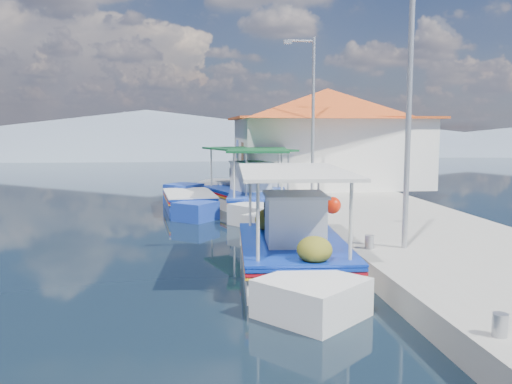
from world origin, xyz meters
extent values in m
plane|color=black|center=(0.00, 0.00, 0.00)|extent=(160.00, 160.00, 0.00)
cube|color=gray|center=(5.90, 6.00, 0.25)|extent=(5.00, 44.00, 0.50)
cylinder|color=#A5A8AD|center=(3.80, -3.00, 0.65)|extent=(0.20, 0.20, 0.30)
cylinder|color=#A5A8AD|center=(3.80, 2.00, 0.65)|extent=(0.20, 0.20, 0.30)
cylinder|color=#A5A8AD|center=(3.80, 8.00, 0.65)|extent=(0.20, 0.20, 0.30)
cylinder|color=#A5A8AD|center=(3.80, 14.00, 0.65)|extent=(0.20, 0.20, 0.30)
cube|color=white|center=(2.10, 2.03, 0.21)|extent=(2.42, 4.33, 0.92)
cube|color=white|center=(1.89, 4.79, 0.33)|extent=(2.15, 2.15, 1.01)
cube|color=white|center=(2.29, -0.65, 0.21)|extent=(2.09, 2.09, 0.87)
cube|color=#0B2A95|center=(2.10, 2.03, 0.64)|extent=(2.50, 4.46, 0.06)
cube|color=#A10D1A|center=(2.10, 2.03, 0.56)|extent=(2.50, 4.46, 0.05)
cube|color=gold|center=(2.10, 2.03, 0.49)|extent=(2.50, 4.46, 0.04)
cube|color=#0B2A95|center=(2.10, 2.03, 0.70)|extent=(2.51, 4.42, 0.05)
cube|color=brown|center=(2.10, 2.03, 0.68)|extent=(2.25, 4.23, 0.05)
cube|color=white|center=(2.12, 1.74, 1.21)|extent=(1.26, 1.34, 1.06)
cube|color=silver|center=(2.12, 1.74, 1.76)|extent=(1.37, 1.44, 0.06)
cylinder|color=beige|center=(1.12, 3.72, 1.45)|extent=(0.07, 0.07, 1.54)
cylinder|color=beige|center=(2.81, 3.84, 1.45)|extent=(0.07, 0.07, 1.54)
cylinder|color=beige|center=(1.38, 0.21, 1.45)|extent=(0.07, 0.07, 1.54)
cylinder|color=beige|center=(3.07, 0.34, 1.45)|extent=(0.07, 0.07, 1.54)
cube|color=silver|center=(2.10, 2.03, 2.22)|extent=(2.53, 4.34, 0.07)
ellipsoid|color=#4E5416|center=(1.61, 3.34, 0.95)|extent=(0.73, 0.81, 0.55)
ellipsoid|color=#4E5416|center=(2.25, 3.88, 0.91)|extent=(0.62, 0.68, 0.46)
ellipsoid|color=#4E5416|center=(2.42, 0.31, 0.92)|extent=(0.66, 0.72, 0.49)
sphere|color=#FF2508|center=(3.02, 2.67, 1.40)|extent=(0.39, 0.39, 0.39)
cube|color=white|center=(2.40, 10.33, 0.22)|extent=(2.50, 3.99, 0.96)
cube|color=white|center=(2.07, 12.83, 0.34)|extent=(2.04, 2.04, 1.06)
cube|color=white|center=(2.72, 7.90, 0.22)|extent=(1.98, 1.98, 0.91)
cube|color=#0B2A95|center=(2.40, 10.33, 0.67)|extent=(2.57, 4.11, 0.06)
cube|color=#A10D1A|center=(2.40, 10.33, 0.59)|extent=(2.57, 4.11, 0.05)
cube|color=gold|center=(2.40, 10.33, 0.52)|extent=(2.57, 4.11, 0.04)
cube|color=#1C3DAA|center=(2.40, 10.33, 0.74)|extent=(2.59, 4.08, 0.05)
cube|color=brown|center=(2.40, 10.33, 0.71)|extent=(2.33, 3.90, 0.05)
cylinder|color=beige|center=(1.40, 11.79, 1.52)|extent=(0.07, 0.07, 1.62)
cylinder|color=beige|center=(3.00, 12.00, 1.52)|extent=(0.07, 0.07, 1.62)
cylinder|color=beige|center=(1.81, 8.66, 1.52)|extent=(0.07, 0.07, 1.62)
cylinder|color=beige|center=(3.41, 8.87, 1.52)|extent=(0.07, 0.07, 1.62)
cube|color=#0D4422|center=(2.40, 10.33, 2.33)|extent=(2.60, 4.01, 0.07)
cube|color=#1C3DAA|center=(-0.12, 11.03, 0.21)|extent=(2.01, 3.37, 0.89)
cube|color=#1C3DAA|center=(0.10, 13.17, 0.32)|extent=(1.72, 1.72, 0.99)
cube|color=#1C3DAA|center=(-0.33, 8.96, 0.21)|extent=(1.67, 1.67, 0.85)
cube|color=#0B2A95|center=(-0.12, 11.03, 0.62)|extent=(2.07, 3.47, 0.06)
cube|color=#A10D1A|center=(-0.12, 11.03, 0.55)|extent=(2.07, 3.47, 0.05)
cube|color=gold|center=(-0.12, 11.03, 0.48)|extent=(2.07, 3.47, 0.04)
cube|color=white|center=(-0.12, 11.03, 0.69)|extent=(2.08, 3.44, 0.05)
cube|color=brown|center=(-0.12, 11.03, 0.66)|extent=(1.87, 3.29, 0.05)
cube|color=white|center=(2.13, 11.33, 0.22)|extent=(3.29, 4.51, 0.95)
cube|color=white|center=(2.99, 13.89, 0.34)|extent=(2.04, 2.04, 1.06)
cube|color=white|center=(1.30, 8.85, 0.22)|extent=(1.98, 1.98, 0.90)
cube|color=#0B2A95|center=(2.13, 11.33, 0.66)|extent=(3.39, 4.65, 0.06)
cube|color=#A10D1A|center=(2.13, 11.33, 0.58)|extent=(3.39, 4.65, 0.05)
cube|color=gold|center=(2.13, 11.33, 0.51)|extent=(3.39, 4.65, 0.04)
cube|color=#0B2A95|center=(2.13, 11.33, 0.73)|extent=(3.40, 4.62, 0.05)
cube|color=brown|center=(2.13, 11.33, 0.70)|extent=(3.11, 4.38, 0.05)
cube|color=white|center=(2.04, 11.04, 1.26)|extent=(1.52, 1.61, 1.11)
cube|color=silver|center=(2.04, 11.04, 1.83)|extent=(1.65, 1.74, 0.06)
cylinder|color=beige|center=(1.87, 13.21, 1.51)|extent=(0.07, 0.07, 1.61)
cylinder|color=beige|center=(3.47, 12.67, 1.51)|extent=(0.07, 0.07, 1.61)
cylinder|color=beige|center=(0.79, 9.98, 1.51)|extent=(0.07, 0.07, 1.61)
cylinder|color=beige|center=(2.39, 9.45, 1.51)|extent=(0.07, 0.07, 1.61)
cube|color=#0D4422|center=(2.13, 11.33, 2.31)|extent=(3.39, 4.55, 0.07)
cube|color=white|center=(6.20, 15.00, 2.00)|extent=(8.00, 6.00, 3.00)
cube|color=#CA4E1C|center=(6.20, 15.00, 3.55)|extent=(8.64, 6.48, 0.10)
pyramid|color=#CA4E1C|center=(6.20, 15.00, 4.20)|extent=(10.49, 10.49, 1.40)
cube|color=brown|center=(2.22, 14.00, 1.50)|extent=(0.06, 1.00, 2.00)
cube|color=#0B2A95|center=(2.22, 16.50, 2.10)|extent=(0.06, 1.20, 0.90)
cylinder|color=#A5A8AD|center=(4.60, 2.00, 3.50)|extent=(0.12, 0.12, 6.00)
cylinder|color=#A5A8AD|center=(4.60, 11.00, 3.50)|extent=(0.12, 0.12, 6.00)
cylinder|color=#A5A8AD|center=(4.10, 11.00, 6.35)|extent=(1.00, 0.08, 0.08)
cube|color=#A5A8AD|center=(3.60, 11.00, 6.30)|extent=(0.30, 0.14, 0.14)
cone|color=slate|center=(-5.00, 56.00, 2.45)|extent=(96.00, 96.00, 5.50)
cone|color=slate|center=(25.00, 56.00, 1.60)|extent=(76.80, 76.80, 3.80)
camera|label=1|loc=(-0.09, -9.12, 3.15)|focal=37.60mm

